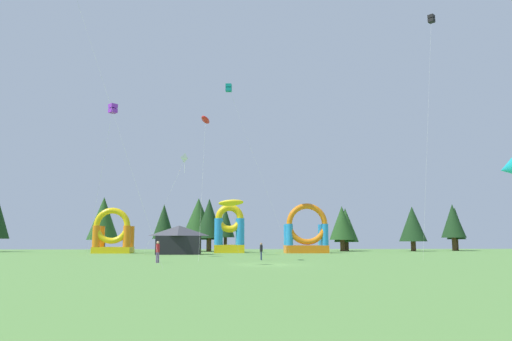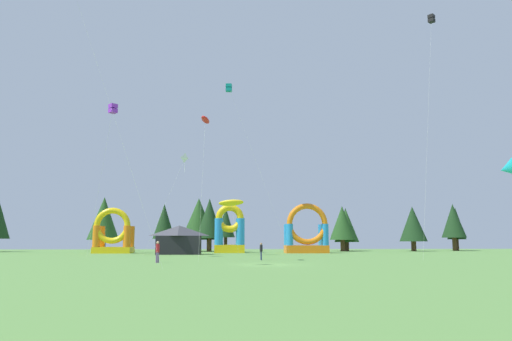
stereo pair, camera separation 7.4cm
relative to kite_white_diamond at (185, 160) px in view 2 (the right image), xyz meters
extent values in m
plane|color=#5B8C42|center=(8.38, -20.77, -11.78)|extent=(120.00, 120.00, 0.00)
pyramid|color=white|center=(0.05, 0.00, 0.14)|extent=(0.79, 0.78, 0.86)
cylinder|color=white|center=(0.00, 0.04, -0.74)|extent=(0.04, 0.04, 1.78)
cylinder|color=silver|center=(-2.38, 0.07, -5.82)|extent=(4.78, 0.06, 11.94)
cylinder|color=silver|center=(-2.94, -24.87, -1.00)|extent=(7.78, 1.54, 21.57)
cube|color=#0C7F7A|center=(5.39, 7.03, 11.31)|extent=(0.91, 0.91, 0.47)
cube|color=#0C7F7A|center=(5.39, 7.03, 11.87)|extent=(0.91, 0.91, 0.47)
cylinder|color=silver|center=(9.61, 6.59, -0.10)|extent=(8.45, 0.89, 23.38)
ellipsoid|color=red|center=(3.15, -14.49, 1.47)|extent=(1.07, 2.17, 0.77)
cylinder|color=silver|center=(3.01, -15.87, -5.16)|extent=(0.30, 2.78, 13.26)
cube|color=black|center=(27.86, -9.92, 14.33)|extent=(0.87, 0.87, 0.39)
cube|color=black|center=(27.86, -9.92, 14.79)|extent=(0.87, 0.87, 0.39)
cylinder|color=silver|center=(26.09, -11.46, 1.39)|extent=(3.55, 3.10, 26.35)
cone|color=#19B7CC|center=(27.44, -23.32, -4.24)|extent=(2.47, 2.49, 2.06)
cube|color=purple|center=(-7.90, -4.72, 4.80)|extent=(1.12, 1.12, 0.47)
cube|color=purple|center=(-7.90, -4.72, 5.36)|extent=(1.12, 1.12, 0.47)
cylinder|color=silver|center=(-9.47, -2.99, -3.35)|extent=(3.16, 3.47, 16.87)
ellipsoid|color=yellow|center=(5.80, 2.45, -5.16)|extent=(3.52, 2.15, 1.26)
cylinder|color=silver|center=(6.31, 2.32, -8.47)|extent=(1.03, 0.28, 6.63)
cylinder|color=navy|center=(8.63, -12.00, -11.39)|extent=(0.13, 0.13, 0.80)
cylinder|color=navy|center=(8.64, -12.15, -11.39)|extent=(0.13, 0.13, 0.80)
cylinder|color=black|center=(8.63, -12.07, -10.67)|extent=(0.31, 0.31, 0.63)
sphere|color=#9E704C|center=(8.63, -12.07, -10.25)|extent=(0.22, 0.22, 0.22)
cylinder|color=#724C8C|center=(-0.55, -17.14, -11.34)|extent=(0.18, 0.18, 0.88)
cylinder|color=#724C8C|center=(-0.69, -17.25, -11.34)|extent=(0.18, 0.18, 0.88)
cylinder|color=#B21E26|center=(-0.62, -17.19, -10.55)|extent=(0.44, 0.44, 0.70)
sphere|color=#D8AD84|center=(-0.62, -17.19, -10.08)|extent=(0.24, 0.24, 0.24)
cube|color=yellow|center=(-11.04, 12.14, -11.34)|extent=(5.35, 3.78, 0.89)
cylinder|color=orange|center=(-13.19, 10.78, -9.39)|extent=(1.06, 1.06, 3.02)
cylinder|color=orange|center=(-8.90, 10.78, -9.39)|extent=(1.06, 1.06, 3.02)
cylinder|color=orange|center=(-13.19, 13.50, -9.39)|extent=(1.06, 1.06, 3.02)
cylinder|color=orange|center=(-8.90, 13.50, -9.39)|extent=(1.06, 1.06, 3.02)
torus|color=yellow|center=(-11.04, 10.78, -7.88)|extent=(5.14, 0.85, 5.14)
cube|color=orange|center=(16.90, 11.47, -11.23)|extent=(6.18, 3.61, 1.11)
cylinder|color=#268CD8|center=(14.32, 10.17, -9.14)|extent=(1.01, 1.01, 3.08)
cylinder|color=#268CD8|center=(19.49, 10.17, -9.14)|extent=(1.01, 1.01, 3.08)
cylinder|color=#268CD8|center=(14.32, 12.77, -9.14)|extent=(1.01, 1.01, 3.08)
cylinder|color=#268CD8|center=(19.49, 12.77, -9.14)|extent=(1.01, 1.01, 3.08)
torus|color=orange|center=(16.90, 10.17, -7.60)|extent=(5.98, 0.81, 5.98)
cube|color=yellow|center=(5.69, 13.43, -11.20)|extent=(4.40, 4.40, 1.17)
cylinder|color=#268CD8|center=(4.10, 11.85, -8.68)|extent=(1.23, 1.23, 3.87)
cylinder|color=#268CD8|center=(7.27, 11.85, -8.68)|extent=(1.23, 1.23, 3.87)
cylinder|color=#268CD8|center=(4.10, 15.01, -8.68)|extent=(1.23, 1.23, 3.87)
cylinder|color=#268CD8|center=(7.27, 15.01, -8.68)|extent=(1.23, 1.23, 3.87)
torus|color=yellow|center=(5.69, 11.85, -6.74)|extent=(4.15, 0.98, 4.15)
cube|color=black|center=(-1.04, 5.70, -10.56)|extent=(5.76, 3.20, 2.45)
pyramid|color=#3F3F47|center=(-1.04, 5.70, -8.66)|extent=(5.76, 3.20, 1.35)
cylinder|color=#4C331E|center=(-15.80, 24.85, -10.84)|extent=(0.96, 0.96, 1.89)
cone|color=#234C1E|center=(-15.80, 24.85, -6.25)|extent=(5.34, 5.34, 7.30)
cylinder|color=#4C331E|center=(-5.06, 21.12, -10.76)|extent=(0.66, 0.66, 2.05)
cone|color=#193819|center=(-5.06, 21.12, -6.88)|extent=(3.64, 3.64, 5.72)
cylinder|color=#4C331E|center=(0.55, 22.15, -10.83)|extent=(1.04, 1.04, 1.91)
cone|color=#234C1E|center=(0.55, 22.15, -6.40)|extent=(5.77, 5.77, 6.95)
cylinder|color=#4C331E|center=(2.42, 20.17, -10.70)|extent=(0.79, 0.79, 2.16)
cone|color=#193819|center=(2.42, 20.17, -6.39)|extent=(4.38, 4.38, 6.47)
cylinder|color=#4C331E|center=(5.10, 20.52, -10.64)|extent=(0.54, 0.54, 2.29)
cone|color=#193819|center=(5.10, 20.52, -7.05)|extent=(3.02, 3.02, 4.90)
cylinder|color=#4C331E|center=(24.65, 20.94, -10.84)|extent=(0.77, 0.77, 1.89)
cone|color=#234C1E|center=(24.65, 20.94, -7.06)|extent=(4.25, 4.25, 5.66)
cylinder|color=#4C331E|center=(25.25, 23.63, -10.61)|extent=(0.73, 0.73, 2.35)
cone|color=#193819|center=(25.25, 23.63, -6.81)|extent=(4.03, 4.03, 5.25)
cylinder|color=#4C331E|center=(25.72, 22.91, -10.97)|extent=(0.71, 0.71, 1.62)
cone|color=#193819|center=(25.72, 22.91, -7.31)|extent=(3.94, 3.94, 5.71)
cylinder|color=#4C331E|center=(25.74, 22.62, -11.03)|extent=(0.76, 0.76, 1.52)
cone|color=#234C1E|center=(25.74, 22.62, -7.52)|extent=(4.20, 4.20, 5.49)
cylinder|color=#4C331E|center=(36.72, 20.90, -10.97)|extent=(0.82, 0.82, 1.63)
cone|color=#193819|center=(36.72, 20.90, -7.21)|extent=(4.56, 4.56, 5.90)
cylinder|color=#4C331E|center=(44.87, 23.09, -10.65)|extent=(0.74, 0.74, 2.26)
cone|color=#193819|center=(44.87, 23.09, -6.58)|extent=(4.14, 4.14, 5.87)
cylinder|color=#4C331E|center=(46.13, 24.76, -10.80)|extent=(0.57, 0.57, 1.97)
cone|color=#193819|center=(46.13, 24.76, -6.99)|extent=(3.18, 3.18, 5.65)
camera|label=1|loc=(5.21, -59.42, -9.78)|focal=33.85mm
camera|label=2|loc=(5.29, -59.43, -9.78)|focal=33.85mm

